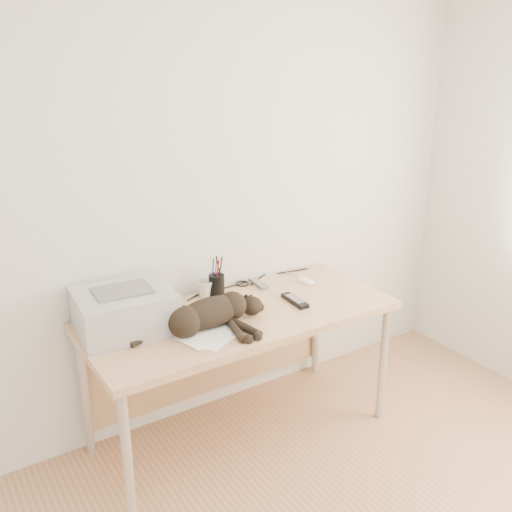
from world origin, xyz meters
TOP-DOWN VIEW (x-y plane):
  - wall_back at (0.00, 1.75)m, footprint 3.50×0.00m
  - desk at (0.00, 1.48)m, footprint 1.60×0.70m
  - printer at (-0.56, 1.53)m, footprint 0.47×0.41m
  - papers at (-0.25, 1.25)m, footprint 0.35×0.29m
  - cat at (-0.23, 1.32)m, footprint 0.70×0.32m
  - mug at (-0.06, 1.67)m, footprint 0.12×0.12m
  - pen_cup at (0.01, 1.65)m, footprint 0.09×0.09m
  - remote_grey at (0.27, 1.64)m, footprint 0.06×0.17m
  - remote_black at (0.31, 1.34)m, footprint 0.07×0.20m
  - mouse at (0.53, 1.53)m, footprint 0.09×0.13m
  - cable_tangle at (0.00, 1.70)m, footprint 1.36×0.08m

SIDE VIEW (x-z plane):
  - desk at x=0.00m, z-range 0.24..0.98m
  - papers at x=-0.25m, z-range 0.74..0.75m
  - cable_tangle at x=0.00m, z-range 0.74..0.75m
  - remote_grey at x=0.27m, z-range 0.74..0.76m
  - remote_black at x=0.31m, z-range 0.74..0.76m
  - mouse at x=0.53m, z-range 0.74..0.78m
  - mug at x=-0.06m, z-range 0.74..0.83m
  - pen_cup at x=0.01m, z-range 0.69..0.91m
  - cat at x=-0.23m, z-range 0.73..0.89m
  - printer at x=-0.56m, z-range 0.74..0.95m
  - wall_back at x=0.00m, z-range -0.45..3.05m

